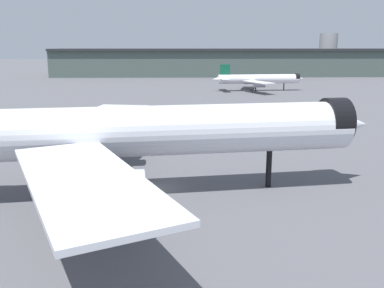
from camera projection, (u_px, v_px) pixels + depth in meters
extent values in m
plane|color=#56565B|center=(158.00, 189.00, 48.08)|extent=(900.00, 900.00, 0.00)
cylinder|color=silver|center=(131.00, 131.00, 44.82)|extent=(49.02, 18.38, 5.51)
cone|color=silver|center=(343.00, 125.00, 48.66)|extent=(7.28, 6.81, 5.40)
cylinder|color=black|center=(334.00, 121.00, 48.40)|extent=(3.87, 6.02, 5.57)
cube|color=silver|center=(102.00, 117.00, 57.68)|extent=(8.90, 22.53, 0.44)
cylinder|color=#B7BAC1|center=(111.00, 134.00, 55.73)|extent=(7.46, 4.75, 3.03)
cube|color=silver|center=(84.00, 179.00, 31.08)|extent=(18.80, 22.88, 0.44)
cylinder|color=#B7BAC1|center=(103.00, 189.00, 34.24)|extent=(7.46, 4.75, 3.03)
cylinder|color=black|center=(269.00, 169.00, 48.43)|extent=(0.66, 0.66, 4.41)
cylinder|color=black|center=(111.00, 169.00, 48.36)|extent=(0.66, 0.66, 4.41)
cylinder|color=black|center=(110.00, 185.00, 42.80)|extent=(0.66, 0.66, 4.41)
cylinder|color=white|center=(259.00, 79.00, 151.31)|extent=(30.03, 9.56, 3.32)
cone|color=white|center=(298.00, 79.00, 152.84)|extent=(4.25, 3.95, 3.25)
cone|color=white|center=(218.00, 79.00, 149.77)|extent=(4.88, 3.99, 3.15)
cylinder|color=black|center=(297.00, 78.00, 152.71)|extent=(2.16, 3.59, 3.35)
cube|color=white|center=(247.00, 78.00, 159.30)|extent=(6.15, 13.92, 0.27)
cylinder|color=#B7BAC1|center=(250.00, 82.00, 158.06)|extent=(4.49, 2.67, 1.82)
cube|color=white|center=(259.00, 82.00, 143.03)|extent=(10.93, 14.08, 0.27)
cylinder|color=#B7BAC1|center=(259.00, 85.00, 144.93)|extent=(4.49, 2.67, 1.82)
cube|color=#0F5138|center=(225.00, 72.00, 149.40)|extent=(3.59, 1.08, 5.31)
cube|color=white|center=(222.00, 78.00, 153.29)|extent=(3.78, 5.85, 0.20)
cube|color=white|center=(225.00, 79.00, 146.46)|extent=(3.78, 5.85, 0.20)
cylinder|color=black|center=(284.00, 87.00, 152.98)|extent=(0.40, 0.40, 2.65)
cylinder|color=black|center=(253.00, 87.00, 153.53)|extent=(0.40, 0.40, 2.65)
cylinder|color=black|center=(256.00, 88.00, 150.16)|extent=(0.40, 0.40, 2.65)
cube|color=#475651|center=(233.00, 63.00, 226.63)|extent=(195.04, 52.64, 13.42)
cube|color=#232628|center=(233.00, 50.00, 224.93)|extent=(195.41, 55.26, 1.20)
cylinder|color=#939399|center=(328.00, 55.00, 227.07)|extent=(9.54, 9.54, 22.72)
cone|color=#F2600C|center=(122.00, 131.00, 78.35)|extent=(0.63, 0.63, 0.79)
cone|color=#F2600C|center=(3.00, 145.00, 67.65)|extent=(0.60, 0.60, 0.75)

